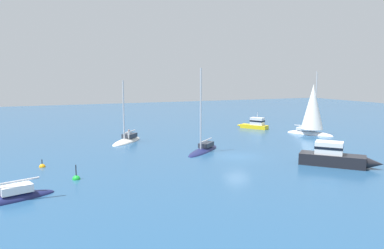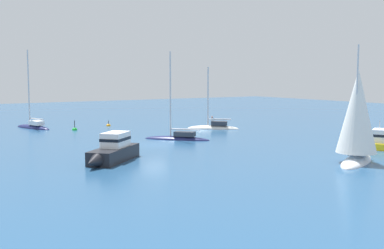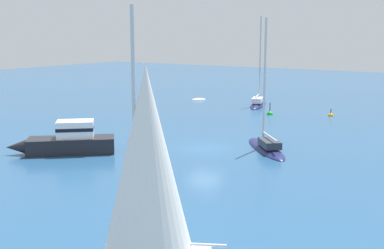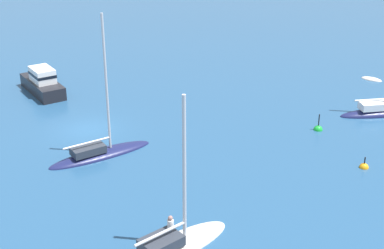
{
  "view_description": "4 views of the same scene",
  "coord_description": "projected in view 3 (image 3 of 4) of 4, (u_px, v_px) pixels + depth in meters",
  "views": [
    {
      "loc": [
        33.37,
        -19.42,
        8.45
      ],
      "look_at": [
        -5.45,
        -2.83,
        2.88
      ],
      "focal_mm": 34.73,
      "sensor_mm": 36.0,
      "label": 1
    },
    {
      "loc": [
        22.22,
        41.71,
        6.8
      ],
      "look_at": [
        -8.12,
        -5.92,
        1.04
      ],
      "focal_mm": 45.34,
      "sensor_mm": 36.0,
      "label": 2
    },
    {
      "loc": [
        -18.44,
        29.73,
        8.22
      ],
      "look_at": [
        3.98,
        -4.4,
        0.67
      ],
      "focal_mm": 46.44,
      "sensor_mm": 36.0,
      "label": 3
    },
    {
      "loc": [
        -34.75,
        -12.72,
        16.17
      ],
      "look_at": [
        -4.63,
        -8.32,
        2.94
      ],
      "focal_mm": 51.24,
      "sensor_mm": 36.0,
      "label": 4
    }
  ],
  "objects": [
    {
      "name": "sloop_1",
      "position": [
        258.0,
        104.0,
        56.89
      ],
      "size": [
        3.58,
        7.0,
        10.51
      ],
      "rotation": [
        0.0,
        0.0,
        5.03
      ],
      "color": "#191E4C",
      "rests_on": "ground"
    },
    {
      "name": "sailboat",
      "position": [
        266.0,
        147.0,
        35.47
      ],
      "size": [
        5.98,
        6.38,
        9.65
      ],
      "rotation": [
        0.0,
        0.0,
        5.45
      ],
      "color": "#191E4C",
      "rests_on": "ground"
    },
    {
      "name": "sloop",
      "position": [
        149.0,
        183.0,
        16.55
      ],
      "size": [
        6.93,
        4.74,
        9.63
      ],
      "rotation": [
        0.0,
        0.0,
        0.47
      ],
      "color": "white",
      "rests_on": "ground"
    },
    {
      "name": "ground_plane",
      "position": [
        205.0,
        148.0,
        35.88
      ],
      "size": [
        160.0,
        160.0,
        0.0
      ],
      "primitive_type": "plane",
      "color": "navy"
    },
    {
      "name": "tender",
      "position": [
        199.0,
        100.0,
        61.94
      ],
      "size": [
        1.76,
        2.11,
        0.42
      ],
      "rotation": [
        0.0,
        0.0,
        1.04
      ],
      "color": "silver",
      "rests_on": "ground"
    },
    {
      "name": "channel_buoy",
      "position": [
        270.0,
        114.0,
        50.77
      ],
      "size": [
        0.66,
        0.66,
        1.55
      ],
      "color": "green",
      "rests_on": "ground"
    },
    {
      "name": "mooring_buoy",
      "position": [
        331.0,
        116.0,
        49.82
      ],
      "size": [
        0.59,
        0.59,
        1.03
      ],
      "color": "orange",
      "rests_on": "ground"
    },
    {
      "name": "launch",
      "position": [
        68.0,
        141.0,
        34.32
      ],
      "size": [
        6.46,
        6.01,
        2.27
      ],
      "rotation": [
        0.0,
        0.0,
        0.73
      ],
      "color": "black",
      "rests_on": "ground"
    }
  ]
}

